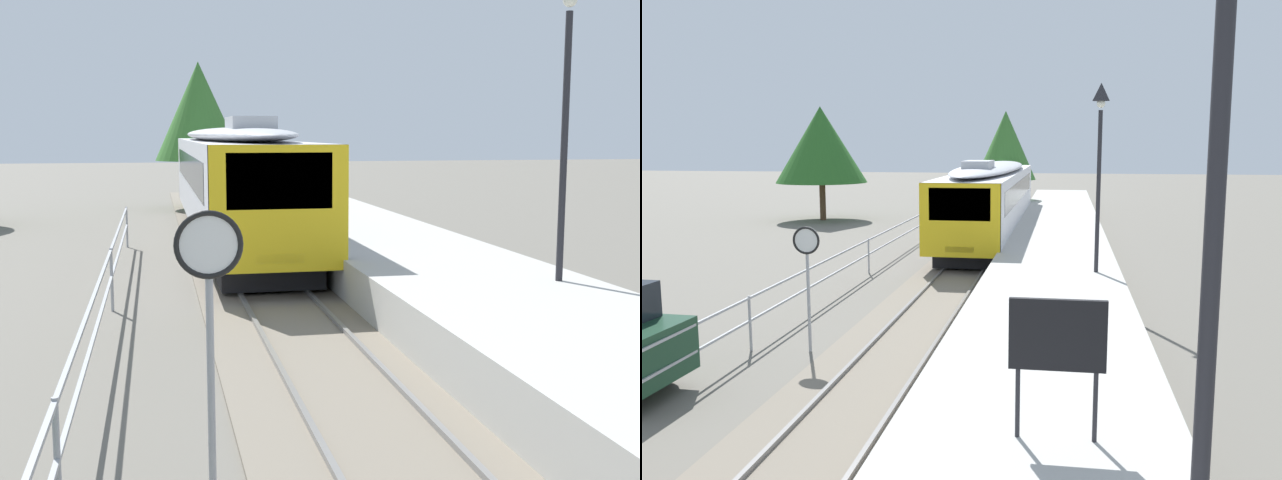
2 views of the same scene
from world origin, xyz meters
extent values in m
plane|color=#6B665B|center=(-3.00, 22.00, 0.00)|extent=(160.00, 160.00, 0.00)
cube|color=slate|center=(0.00, 22.00, 0.03)|extent=(3.20, 60.00, 0.06)
cube|color=slate|center=(-0.72, 22.00, 0.10)|extent=(0.08, 60.00, 0.08)
cube|color=slate|center=(0.72, 22.00, 0.10)|extent=(0.08, 60.00, 0.08)
cube|color=silver|center=(0.00, 30.57, 1.96)|extent=(2.80, 19.57, 2.55)
cube|color=yellow|center=(0.00, 20.89, 1.96)|extent=(2.80, 0.24, 2.55)
cube|color=black|center=(0.00, 20.81, 2.53)|extent=(2.13, 0.08, 1.12)
cube|color=black|center=(0.00, 30.57, 2.37)|extent=(2.82, 16.44, 0.92)
ellipsoid|color=#B2B5BA|center=(0.00, 30.57, 3.42)|extent=(2.69, 18.78, 0.44)
cube|color=#B2B5BA|center=(0.00, 25.68, 3.70)|extent=(1.10, 2.20, 0.36)
cube|color=#EAE5C6|center=(0.00, 20.82, 0.97)|extent=(1.00, 0.10, 0.20)
cube|color=black|center=(0.00, 23.19, 0.42)|extent=(2.24, 3.20, 0.55)
cube|color=black|center=(0.00, 37.96, 0.42)|extent=(2.24, 3.20, 0.55)
cube|color=#B7B5AD|center=(3.25, 22.00, 0.45)|extent=(3.90, 60.00, 0.90)
cylinder|color=#232328|center=(4.48, 17.80, 3.20)|extent=(0.12, 0.12, 4.60)
sphere|color=silver|center=(4.48, 17.80, 5.68)|extent=(0.24, 0.24, 0.24)
cylinder|color=#9EA0A5|center=(-1.97, 12.15, 1.10)|extent=(0.07, 0.07, 2.20)
cylinder|color=white|center=(-1.97, 12.13, 2.50)|extent=(0.60, 0.03, 0.60)
torus|color=black|center=(-1.97, 12.11, 2.50)|extent=(0.61, 0.05, 0.61)
cube|color=#9EA0A5|center=(-3.30, 12.00, 1.20)|extent=(0.05, 36.00, 0.05)
cube|color=#9EA0A5|center=(-3.30, 12.00, 0.69)|extent=(0.05, 36.00, 0.05)
cylinder|color=#9EA0A5|center=(-3.30, 12.00, 0.62)|extent=(0.06, 0.06, 1.25)
cylinder|color=#9EA0A5|center=(-3.30, 21.00, 0.62)|extent=(0.06, 0.06, 1.25)
cylinder|color=#9EA0A5|center=(-3.30, 30.00, 0.62)|extent=(0.06, 0.06, 1.25)
cylinder|color=brown|center=(-0.39, 42.33, 1.11)|extent=(0.36, 0.36, 2.23)
cone|color=#38702D|center=(-0.39, 42.33, 4.46)|extent=(4.01, 4.01, 4.46)
camera|label=1|loc=(-2.41, 5.18, 3.47)|focal=44.77mm
camera|label=2|loc=(3.55, -1.35, 4.58)|focal=37.17mm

